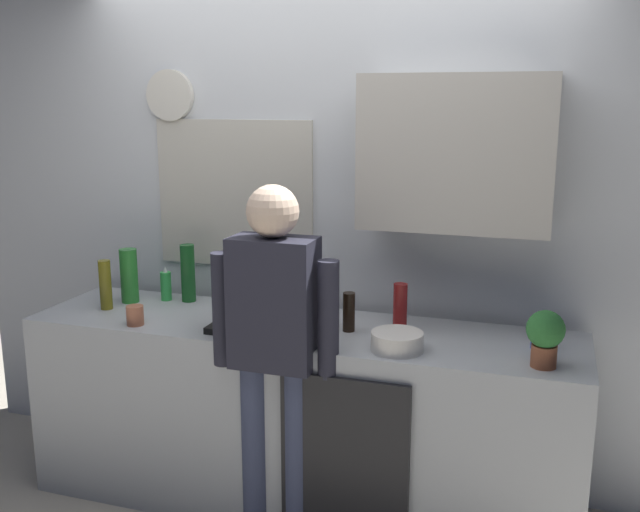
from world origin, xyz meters
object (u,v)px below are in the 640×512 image
(bottle_olive_oil, at_px, (105,285))
(bottle_green_wine, at_px, (188,273))
(dish_soap, at_px, (166,286))
(potted_plant, at_px, (545,335))
(coffee_maker, at_px, (235,297))
(bottle_clear_soda, at_px, (129,276))
(bottle_amber_beer, at_px, (297,303))
(bottle_dark_sauce, at_px, (349,312))
(cup_terracotta_mug, at_px, (135,315))
(person_at_sink, at_px, (274,337))
(mixing_bowl, at_px, (397,341))
(cup_blue_mug, at_px, (541,337))
(bottle_red_vinegar, at_px, (400,307))

(bottle_olive_oil, height_order, bottle_green_wine, bottle_green_wine)
(dish_soap, bearing_deg, bottle_olive_oil, -130.77)
(bottle_green_wine, xyz_separation_m, potted_plant, (1.78, -0.40, -0.02))
(coffee_maker, relative_size, bottle_clear_soda, 1.18)
(coffee_maker, bearing_deg, bottle_amber_beer, 21.67)
(bottle_dark_sauce, bearing_deg, bottle_green_wine, 167.18)
(bottle_amber_beer, height_order, potted_plant, same)
(coffee_maker, height_order, bottle_olive_oil, coffee_maker)
(bottle_olive_oil, relative_size, bottle_clear_soda, 0.89)
(dish_soap, bearing_deg, bottle_amber_beer, -14.65)
(cup_terracotta_mug, bearing_deg, person_at_sink, -6.03)
(bottle_amber_beer, bearing_deg, bottle_olive_oil, -178.55)
(coffee_maker, xyz_separation_m, person_at_sink, (0.26, -0.18, -0.10))
(bottle_clear_soda, xyz_separation_m, dish_soap, (0.16, 0.09, -0.06))
(coffee_maker, xyz_separation_m, bottle_clear_soda, (-0.70, 0.23, -0.01))
(coffee_maker, bearing_deg, mixing_bowl, -4.40)
(bottle_green_wine, relative_size, mixing_bowl, 1.36)
(cup_terracotta_mug, distance_m, potted_plant, 1.82)
(bottle_amber_beer, distance_m, bottle_olive_oil, 1.01)
(cup_blue_mug, bearing_deg, bottle_olive_oil, -177.99)
(bottle_red_vinegar, relative_size, bottle_dark_sauce, 1.22)
(bottle_olive_oil, bearing_deg, bottle_green_wine, 38.43)
(bottle_clear_soda, distance_m, cup_blue_mug, 2.05)
(coffee_maker, distance_m, bottle_red_vinegar, 0.75)
(bottle_olive_oil, relative_size, cup_blue_mug, 2.50)
(bottle_green_wine, distance_m, person_at_sink, 0.86)
(bottle_amber_beer, xyz_separation_m, dish_soap, (-0.80, 0.21, -0.04))
(bottle_amber_beer, height_order, bottle_dark_sauce, bottle_amber_beer)
(cup_blue_mug, bearing_deg, bottle_dark_sauce, -178.10)
(cup_terracotta_mug, relative_size, potted_plant, 0.40)
(bottle_olive_oil, xyz_separation_m, dish_soap, (0.20, 0.24, -0.05))
(bottle_green_wine, distance_m, cup_blue_mug, 1.78)
(cup_blue_mug, height_order, mixing_bowl, cup_blue_mug)
(bottle_amber_beer, height_order, bottle_red_vinegar, bottle_amber_beer)
(bottle_red_vinegar, distance_m, person_at_sink, 0.60)
(bottle_amber_beer, bearing_deg, bottle_clear_soda, 172.80)
(bottle_red_vinegar, distance_m, dish_soap, 1.27)
(bottle_green_wine, bearing_deg, cup_blue_mug, -5.94)
(coffee_maker, bearing_deg, bottle_olive_oil, 174.00)
(coffee_maker, xyz_separation_m, bottle_dark_sauce, (0.51, 0.12, -0.06))
(bottle_clear_soda, xyz_separation_m, cup_blue_mug, (2.04, -0.07, -0.09))
(bottle_green_wine, height_order, cup_terracotta_mug, bottle_green_wine)
(bottle_clear_soda, bearing_deg, bottle_olive_oil, -106.00)
(bottle_dark_sauce, bearing_deg, bottle_olive_oil, -177.91)
(mixing_bowl, bearing_deg, bottle_olive_oil, 174.81)
(bottle_red_vinegar, relative_size, person_at_sink, 0.14)
(bottle_amber_beer, distance_m, bottle_red_vinegar, 0.47)
(bottle_dark_sauce, relative_size, person_at_sink, 0.11)
(bottle_dark_sauce, relative_size, cup_terracotta_mug, 1.96)
(bottle_green_wine, height_order, potted_plant, bottle_green_wine)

